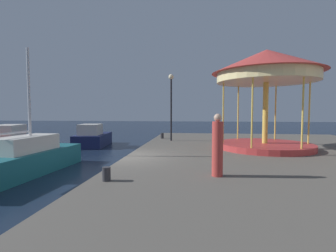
% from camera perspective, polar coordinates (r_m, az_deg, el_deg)
% --- Properties ---
extents(ground_plane, '(120.00, 120.00, 0.00)m').
position_cam_1_polar(ground_plane, '(11.40, -9.76, -10.88)').
color(ground_plane, '#162338').
extents(quay_dock, '(14.77, 24.20, 0.80)m').
position_cam_1_polar(quay_dock, '(11.67, 28.14, -8.89)').
color(quay_dock, '#5B564F').
rests_on(quay_dock, ground).
extents(motorboat_red, '(3.11, 5.15, 1.96)m').
position_cam_1_polar(motorboat_red, '(18.82, -32.95, -3.50)').
color(motorboat_red, maroon).
rests_on(motorboat_red, ground).
extents(motorboat_navy, '(2.71, 4.52, 1.82)m').
position_cam_1_polar(motorboat_navy, '(20.78, -17.16, -2.63)').
color(motorboat_navy, '#19214C').
rests_on(motorboat_navy, ground).
extents(sailboat_teal, '(2.26, 6.68, 5.66)m').
position_cam_1_polar(sailboat_teal, '(12.54, -30.83, -6.89)').
color(sailboat_teal, '#19606B').
rests_on(sailboat_teal, ground).
extents(carousel, '(5.74, 5.74, 5.28)m').
position_cam_1_polar(carousel, '(14.24, 21.95, 10.91)').
color(carousel, '#B23333').
rests_on(carousel, quay_dock).
extents(lamp_post_mid_promenade, '(0.36, 0.36, 4.54)m').
position_cam_1_polar(lamp_post_mid_promenade, '(16.77, 0.74, 7.08)').
color(lamp_post_mid_promenade, black).
rests_on(lamp_post_mid_promenade, quay_dock).
extents(bollard_south, '(0.24, 0.24, 0.40)m').
position_cam_1_polar(bollard_south, '(18.29, -1.38, -2.27)').
color(bollard_south, '#2D2D33').
rests_on(bollard_south, quay_dock).
extents(bollard_center, '(0.24, 0.24, 0.40)m').
position_cam_1_polar(bollard_center, '(7.39, -14.18, -10.80)').
color(bollard_center, '#2D2D33').
rests_on(bollard_center, quay_dock).
extents(person_near_carousel, '(0.34, 0.34, 1.94)m').
position_cam_1_polar(person_near_carousel, '(7.70, 11.48, -4.80)').
color(person_near_carousel, '#B23833').
rests_on(person_near_carousel, quay_dock).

